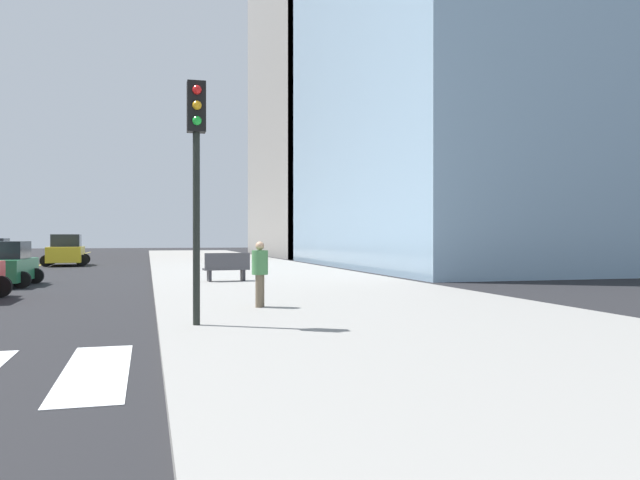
% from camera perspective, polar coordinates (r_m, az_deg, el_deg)
% --- Properties ---
extents(sidewalk_kerb_east, '(10.00, 120.00, 0.15)m').
position_cam_1_polar(sidewalk_kerb_east, '(25.98, -3.78, -3.75)').
color(sidewalk_kerb_east, gray).
rests_on(sidewalk_kerb_east, ground).
extents(lane_divider_paint, '(0.16, 80.00, 0.01)m').
position_cam_1_polar(lane_divider_paint, '(45.96, -24.12, -2.12)').
color(lane_divider_paint, yellow).
rests_on(lane_divider_paint, ground).
extents(parking_garage_concrete, '(18.00, 24.00, 31.58)m').
position_cam_1_polar(parking_garage_concrete, '(66.65, 2.93, 12.29)').
color(parking_garage_concrete, gray).
rests_on(parking_garage_concrete, ground).
extents(car_green_second, '(2.51, 3.93, 1.73)m').
position_cam_1_polar(car_green_second, '(27.21, -26.64, -2.05)').
color(car_green_second, '#236B42').
rests_on(car_green_second, ground).
extents(car_yellow_third, '(3.01, 4.73, 2.08)m').
position_cam_1_polar(car_yellow_third, '(45.21, -21.98, -0.93)').
color(car_yellow_third, gold).
rests_on(car_yellow_third, ground).
extents(traffic_light_near_corner, '(0.36, 0.41, 4.81)m').
position_cam_1_polar(traffic_light_near_corner, '(12.78, -11.12, 7.64)').
color(traffic_light_near_corner, black).
rests_on(traffic_light_near_corner, sidewalk_kerb_east).
extents(park_bench, '(1.85, 0.74, 1.12)m').
position_cam_1_polar(park_bench, '(25.18, -8.44, -2.48)').
color(park_bench, '#47474C').
rests_on(park_bench, sidewalk_kerb_east).
extents(pedestrian_waiting_east, '(0.40, 0.40, 1.63)m').
position_cam_1_polar(pedestrian_waiting_east, '(15.75, -5.46, -2.80)').
color(pedestrian_waiting_east, brown).
rests_on(pedestrian_waiting_east, sidewalk_kerb_east).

